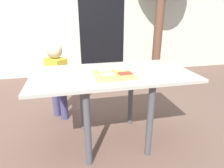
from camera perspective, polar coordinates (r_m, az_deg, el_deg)
The scene contains 11 objects.
ground_plane at distance 2.05m, azimuth 0.19°, elevation -16.42°, with size 16.00×16.00×0.00m, color brown.
house_wall_back at distance 4.02m, azimuth -8.17°, elevation 23.44°, with size 8.00×0.20×2.86m, color beige.
house_door at distance 3.96m, azimuth -3.04°, elevation 17.41°, with size 0.90×0.02×2.00m, color black.
dining_table at distance 1.74m, azimuth 0.22°, elevation 0.20°, with size 1.42×0.72×0.73m.
cutting_board at distance 1.62m, azimuth 0.47°, elevation 2.78°, with size 0.32×0.28×0.02m, color tan.
pizza_slice_near_left at distance 1.54m, azimuth -1.42°, elevation 2.62°, with size 0.13×0.10×0.02m.
pizza_slice_far_left at distance 1.65m, azimuth -2.34°, elevation 3.90°, with size 0.14×0.11×0.02m.
pizza_slice_far_right at distance 1.68m, azimuth 2.62°, elevation 4.20°, with size 0.14×0.11×0.02m.
pizza_slice_near_right at distance 1.57m, azimuth 3.92°, elevation 2.88°, with size 0.14×0.11×0.02m.
plate_white_left at distance 1.73m, azimuth -11.52°, elevation 3.48°, with size 0.20×0.20×0.01m, color white.
child_left at distance 2.30m, azimuth -16.14°, elevation 2.10°, with size 0.26×0.27×0.92m.
Camera 1 is at (-0.36, -1.58, 1.24)m, focal length 30.45 mm.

